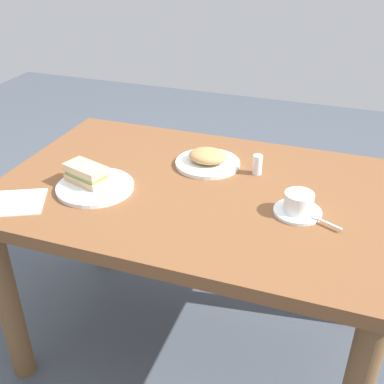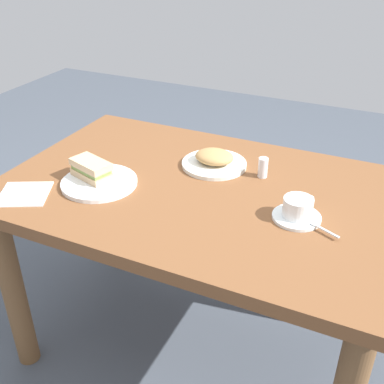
% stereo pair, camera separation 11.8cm
% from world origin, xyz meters
% --- Properties ---
extents(ground_plane, '(6.00, 6.00, 0.00)m').
position_xyz_m(ground_plane, '(0.00, 0.00, 0.00)').
color(ground_plane, '#464E59').
extents(dining_table, '(1.29, 0.83, 0.72)m').
position_xyz_m(dining_table, '(0.00, 0.00, 0.60)').
color(dining_table, brown).
rests_on(dining_table, ground_plane).
extents(sandwich_plate, '(0.25, 0.25, 0.01)m').
position_xyz_m(sandwich_plate, '(0.30, 0.12, 0.72)').
color(sandwich_plate, white).
rests_on(sandwich_plate, dining_table).
extents(sandwich_front, '(0.15, 0.11, 0.06)m').
position_xyz_m(sandwich_front, '(0.34, 0.11, 0.76)').
color(sandwich_front, '#D6AE7D').
rests_on(sandwich_front, sandwich_plate).
extents(coffee_saucer, '(0.14, 0.14, 0.01)m').
position_xyz_m(coffee_saucer, '(-0.33, 0.05, 0.72)').
color(coffee_saucer, white).
rests_on(coffee_saucer, dining_table).
extents(coffee_cup, '(0.09, 0.11, 0.06)m').
position_xyz_m(coffee_cup, '(-0.33, 0.05, 0.76)').
color(coffee_cup, white).
rests_on(coffee_cup, coffee_saucer).
extents(spoon, '(0.09, 0.05, 0.01)m').
position_xyz_m(spoon, '(-0.40, 0.08, 0.73)').
color(spoon, silver).
rests_on(spoon, coffee_saucer).
extents(side_plate, '(0.23, 0.23, 0.01)m').
position_xyz_m(side_plate, '(0.02, -0.16, 0.72)').
color(side_plate, white).
rests_on(side_plate, dining_table).
extents(side_food_pile, '(0.14, 0.11, 0.04)m').
position_xyz_m(side_food_pile, '(0.02, -0.16, 0.75)').
color(side_food_pile, tan).
rests_on(side_food_pile, side_plate).
extents(napkin, '(0.20, 0.20, 0.00)m').
position_xyz_m(napkin, '(0.48, 0.28, 0.72)').
color(napkin, white).
rests_on(napkin, dining_table).
extents(salt_shaker, '(0.03, 0.03, 0.07)m').
position_xyz_m(salt_shaker, '(-0.16, -0.15, 0.75)').
color(salt_shaker, silver).
rests_on(salt_shaker, dining_table).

